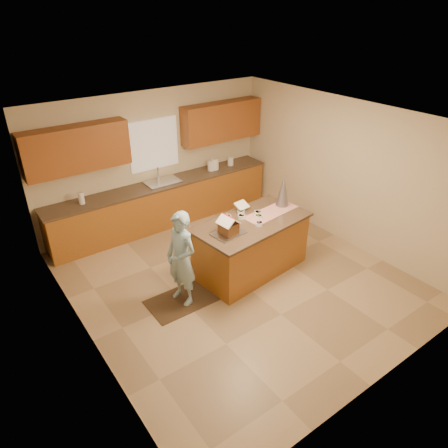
{
  "coord_description": "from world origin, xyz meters",
  "views": [
    {
      "loc": [
        -3.51,
        -4.51,
        4.19
      ],
      "look_at": [
        -0.1,
        0.2,
        1.0
      ],
      "focal_mm": 33.03,
      "sensor_mm": 36.0,
      "label": 1
    }
  ],
  "objects_px": {
    "boy": "(181,259)",
    "gingerbread_house": "(228,226)",
    "island_base": "(251,247)",
    "tinsel_tree": "(283,190)"
  },
  "relations": [
    {
      "from": "boy",
      "to": "gingerbread_house",
      "type": "height_order",
      "value": "boy"
    },
    {
      "from": "island_base",
      "to": "tinsel_tree",
      "type": "distance_m",
      "value": 1.14
    },
    {
      "from": "island_base",
      "to": "tinsel_tree",
      "type": "xyz_separation_m",
      "value": [
        0.81,
        0.14,
        0.79
      ]
    },
    {
      "from": "tinsel_tree",
      "to": "gingerbread_house",
      "type": "distance_m",
      "value": 1.41
    },
    {
      "from": "boy",
      "to": "gingerbread_house",
      "type": "relative_size",
      "value": 4.7
    },
    {
      "from": "tinsel_tree",
      "to": "gingerbread_house",
      "type": "bearing_deg",
      "value": -169.28
    },
    {
      "from": "tinsel_tree",
      "to": "boy",
      "type": "xyz_separation_m",
      "value": [
        -2.19,
        -0.18,
        -0.48
      ]
    },
    {
      "from": "island_base",
      "to": "boy",
      "type": "relative_size",
      "value": 1.24
    },
    {
      "from": "boy",
      "to": "island_base",
      "type": "bearing_deg",
      "value": 78.9
    },
    {
      "from": "tinsel_tree",
      "to": "boy",
      "type": "height_order",
      "value": "tinsel_tree"
    }
  ]
}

